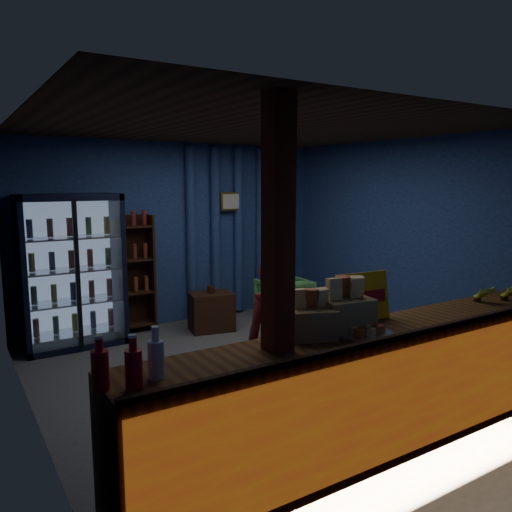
{
  "coord_description": "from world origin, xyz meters",
  "views": [
    {
      "loc": [
        -2.84,
        -4.49,
        2.05
      ],
      "look_at": [
        -0.15,
        -0.2,
        1.29
      ],
      "focal_mm": 35.0,
      "sensor_mm": 36.0,
      "label": 1
    }
  ],
  "objects": [
    {
      "name": "side_table",
      "position": [
        0.2,
        1.52,
        0.27
      ],
      "size": [
        0.66,
        0.53,
        0.63
      ],
      "color": "#3A1C12",
      "rests_on": "ground"
    },
    {
      "name": "framed_picture",
      "position": [
        0.85,
        2.1,
        1.75
      ],
      "size": [
        0.36,
        0.04,
        0.28
      ],
      "color": "#B47D2D",
      "rests_on": "room_walls"
    },
    {
      "name": "snack_box_left",
      "position": [
        -0.38,
        -1.8,
        1.09
      ],
      "size": [
        0.42,
        0.36,
        0.4
      ],
      "color": "#9D7A4C",
      "rests_on": "counter"
    },
    {
      "name": "pastry_tray",
      "position": [
        -0.34,
        -1.94,
        0.97
      ],
      "size": [
        0.45,
        0.45,
        0.07
      ],
      "color": "silver",
      "rests_on": "counter"
    },
    {
      "name": "soda_bottles",
      "position": [
        -2.05,
        -1.95,
        1.07
      ],
      "size": [
        0.4,
        0.17,
        0.3
      ],
      "color": "red",
      "rests_on": "counter"
    },
    {
      "name": "shopkeeper",
      "position": [
        -0.63,
        -1.29,
        0.73
      ],
      "size": [
        0.62,
        0.51,
        1.46
      ],
      "primitive_type": "imported",
      "rotation": [
        0.0,
        0.0,
        -0.34
      ],
      "color": "maroon",
      "rests_on": "ground"
    },
    {
      "name": "yellow_sign",
      "position": [
        -0.08,
        -1.68,
        1.14
      ],
      "size": [
        0.49,
        0.14,
        0.39
      ],
      "color": "#FFB90D",
      "rests_on": "counter"
    },
    {
      "name": "beverage_cooler",
      "position": [
        -1.55,
        1.92,
        0.93
      ],
      "size": [
        1.2,
        0.62,
        1.9
      ],
      "color": "black",
      "rests_on": "ground"
    },
    {
      "name": "banana_bunches",
      "position": [
        1.67,
        -1.87,
        1.03
      ],
      "size": [
        1.03,
        0.3,
        0.17
      ],
      "color": "yellow",
      "rests_on": "counter"
    },
    {
      "name": "snack_box_centre",
      "position": [
        -0.69,
        -1.8,
        1.07
      ],
      "size": [
        0.4,
        0.37,
        0.35
      ],
      "color": "#9D7A4C",
      "rests_on": "counter"
    },
    {
      "name": "bottle_shelf",
      "position": [
        -0.7,
        2.06,
        0.79
      ],
      "size": [
        0.5,
        0.28,
        1.6
      ],
      "color": "#3A1C12",
      "rests_on": "ground"
    },
    {
      "name": "room_walls",
      "position": [
        0.0,
        0.0,
        1.57
      ],
      "size": [
        4.6,
        4.6,
        4.6
      ],
      "color": "navy",
      "rests_on": "ground"
    },
    {
      "name": "support_post",
      "position": [
        -1.05,
        -1.9,
        1.3
      ],
      "size": [
        0.16,
        0.16,
        2.6
      ],
      "primitive_type": "cube",
      "color": "maroon",
      "rests_on": "ground"
    },
    {
      "name": "curtain_folds",
      "position": [
        1.0,
        2.14,
        1.3
      ],
      "size": [
        1.74,
        0.14,
        2.5
      ],
      "color": "navy",
      "rests_on": "room_walls"
    },
    {
      "name": "ground",
      "position": [
        0.0,
        0.0,
        0.0
      ],
      "size": [
        4.6,
        4.6,
        0.0
      ],
      "primitive_type": "plane",
      "color": "#515154",
      "rests_on": "ground"
    },
    {
      "name": "counter",
      "position": [
        0.0,
        -1.91,
        0.48
      ],
      "size": [
        4.4,
        0.57,
        0.99
      ],
      "color": "brown",
      "rests_on": "ground"
    },
    {
      "name": "green_chair",
      "position": [
        1.33,
        1.38,
        0.32
      ],
      "size": [
        0.71,
        0.73,
        0.63
      ],
      "primitive_type": "imported",
      "rotation": [
        0.0,
        0.0,
        3.08
      ],
      "color": "#65C763",
      "rests_on": "ground"
    }
  ]
}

